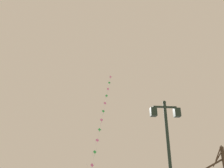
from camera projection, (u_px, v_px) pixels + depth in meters
name	position (u px, v px, depth m)	size (l,w,h in m)	color
twin_lantern_lamp_post	(167.00, 133.00, 10.25)	(1.39, 0.28, 4.92)	#1E2D23
kite_train	(102.00, 117.00, 30.73)	(3.53, 10.72, 17.84)	brown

